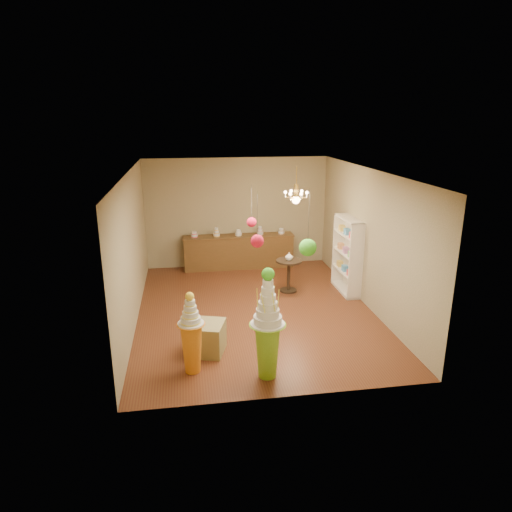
{
  "coord_description": "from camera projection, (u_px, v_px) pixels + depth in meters",
  "views": [
    {
      "loc": [
        -1.41,
        -9.06,
        4.06
      ],
      "look_at": [
        0.02,
        0.0,
        1.24
      ],
      "focal_mm": 32.0,
      "sensor_mm": 36.0,
      "label": 1
    }
  ],
  "objects": [
    {
      "name": "chandelier",
      "position": [
        296.0,
        198.0,
        10.24
      ],
      "size": [
        0.7,
        0.7,
        0.85
      ],
      "rotation": [
        0.0,
        0.0,
        -0.28
      ],
      "color": "gold",
      "rests_on": "ceiling"
    },
    {
      "name": "pedestal_orange",
      "position": [
        192.0,
        341.0,
        7.42
      ],
      "size": [
        0.43,
        0.43,
        1.41
      ],
      "rotation": [
        0.0,
        0.0,
        0.0
      ],
      "color": "orange",
      "rests_on": "floor"
    },
    {
      "name": "wall_back",
      "position": [
        237.0,
        213.0,
        12.59
      ],
      "size": [
        5.0,
        0.04,
        3.0
      ],
      "primitive_type": "cube",
      "color": "gray",
      "rests_on": "ground"
    },
    {
      "name": "wall_left",
      "position": [
        132.0,
        249.0,
        9.15
      ],
      "size": [
        0.04,
        6.5,
        3.0
      ],
      "primitive_type": "cube",
      "color": "gray",
      "rests_on": "ground"
    },
    {
      "name": "vase",
      "position": [
        289.0,
        256.0,
        10.78
      ],
      "size": [
        0.19,
        0.19,
        0.19
      ],
      "primitive_type": "imported",
      "rotation": [
        0.0,
        0.0,
        -0.05
      ],
      "color": "silver",
      "rests_on": "round_table"
    },
    {
      "name": "pom_green_mid",
      "position": [
        308.0,
        247.0,
        7.27
      ],
      "size": [
        0.28,
        0.28,
        1.09
      ],
      "color": "#433B30",
      "rests_on": "ceiling"
    },
    {
      "name": "burlap_riser",
      "position": [
        206.0,
        338.0,
        8.12
      ],
      "size": [
        0.77,
        0.77,
        0.56
      ],
      "primitive_type": "cube",
      "rotation": [
        0.0,
        0.0,
        -0.3
      ],
      "color": "olive",
      "rests_on": "floor"
    },
    {
      "name": "shelving_unit",
      "position": [
        347.0,
        255.0,
        10.8
      ],
      "size": [
        0.33,
        1.2,
        1.8
      ],
      "color": "silver",
      "rests_on": "floor"
    },
    {
      "name": "round_table",
      "position": [
        289.0,
        271.0,
        10.89
      ],
      "size": [
        0.71,
        0.71,
        0.79
      ],
      "rotation": [
        0.0,
        0.0,
        -0.17
      ],
      "color": "black",
      "rests_on": "floor"
    },
    {
      "name": "ceiling",
      "position": [
        255.0,
        171.0,
        9.08
      ],
      "size": [
        6.5,
        6.5,
        0.0
      ],
      "primitive_type": "plane",
      "rotation": [
        3.14,
        0.0,
        0.0
      ],
      "color": "silver",
      "rests_on": "ground"
    },
    {
      "name": "wall_front",
      "position": [
        290.0,
        305.0,
        6.45
      ],
      "size": [
        5.0,
        0.04,
        3.0
      ],
      "primitive_type": "cube",
      "color": "gray",
      "rests_on": "ground"
    },
    {
      "name": "sideboard",
      "position": [
        239.0,
        251.0,
        12.62
      ],
      "size": [
        3.04,
        0.54,
        1.16
      ],
      "color": "brown",
      "rests_on": "floor"
    },
    {
      "name": "pom_red_right",
      "position": [
        252.0,
        222.0,
        7.51
      ],
      "size": [
        0.16,
        0.16,
        0.7
      ],
      "color": "#433B30",
      "rests_on": "ceiling"
    },
    {
      "name": "wall_right",
      "position": [
        369.0,
        239.0,
        9.89
      ],
      "size": [
        0.04,
        6.5,
        3.0
      ],
      "primitive_type": "cube",
      "color": "gray",
      "rests_on": "ground"
    },
    {
      "name": "pom_red_left",
      "position": [
        257.0,
        241.0,
        6.98
      ],
      "size": [
        0.2,
        0.2,
        0.88
      ],
      "color": "#433B30",
      "rests_on": "ceiling"
    },
    {
      "name": "floor",
      "position": [
        255.0,
        310.0,
        9.96
      ],
      "size": [
        6.5,
        6.5,
        0.0
      ],
      "primitive_type": "plane",
      "color": "#552A17",
      "rests_on": "ground"
    },
    {
      "name": "pedestal_green",
      "position": [
        268.0,
        336.0,
        7.22
      ],
      "size": [
        0.65,
        0.65,
        1.86
      ],
      "rotation": [
        0.0,
        0.0,
        0.21
      ],
      "color": "#81C02A",
      "rests_on": "floor"
    }
  ]
}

